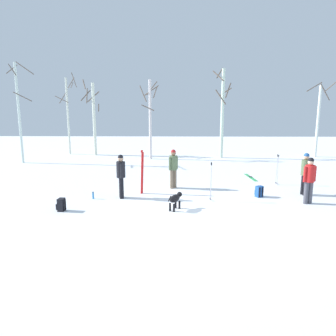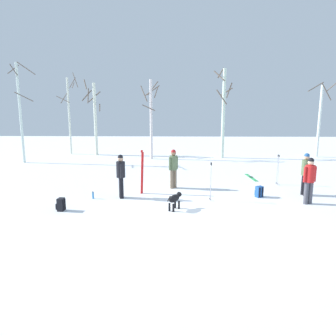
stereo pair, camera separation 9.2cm
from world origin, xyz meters
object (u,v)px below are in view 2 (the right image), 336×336
(person_2, at_px, (310,178))
(ski_poles_0, at_px, (211,180))
(person_3, at_px, (306,171))
(water_bottle_0, at_px, (93,195))
(dog, at_px, (175,199))
(birch_tree_5, at_px, (320,119))
(ski_pair_planted_0, at_px, (142,172))
(birch_tree_2, at_px, (95,116))
(person_0, at_px, (121,173))
(birch_tree_0, at_px, (20,111))
(backpack_1, at_px, (259,192))
(birch_tree_4, at_px, (223,111))
(ski_pair_lying_0, at_px, (251,177))
(birch_tree_3, at_px, (151,117))
(person_1, at_px, (173,166))
(backpack_0, at_px, (61,205))
(ski_poles_1, at_px, (278,169))
(birch_tree_1, at_px, (69,113))

(person_2, height_order, ski_poles_0, person_2)
(person_3, height_order, water_bottle_0, person_3)
(dog, bearing_deg, birch_tree_5, 50.45)
(ski_poles_0, bearing_deg, ski_pair_planted_0, 159.73)
(person_2, distance_m, birch_tree_2, 16.53)
(ski_poles_0, distance_m, birch_tree_2, 14.20)
(person_0, bearing_deg, birch_tree_5, 41.73)
(dog, distance_m, ski_poles_0, 1.79)
(person_0, height_order, person_3, same)
(birch_tree_0, bearing_deg, dog, -43.59)
(person_2, height_order, backpack_1, person_2)
(ski_poles_0, xyz_separation_m, birch_tree_4, (1.97, 10.82, 2.50))
(water_bottle_0, bearing_deg, backpack_1, 3.70)
(person_3, distance_m, ski_pair_lying_0, 3.65)
(water_bottle_0, xyz_separation_m, birch_tree_0, (-6.69, 8.16, 3.20))
(water_bottle_0, distance_m, birch_tree_5, 17.74)
(ski_pair_lying_0, xyz_separation_m, birch_tree_3, (-5.57, 5.99, 2.90))
(person_0, bearing_deg, water_bottle_0, -171.61)
(dog, distance_m, birch_tree_2, 14.60)
(birch_tree_3, distance_m, birch_tree_4, 5.10)
(ski_pair_lying_0, height_order, backpack_1, backpack_1)
(person_0, xyz_separation_m, birch_tree_5, (12.40, 11.06, 1.80))
(ski_pair_planted_0, height_order, birch_tree_5, birch_tree_5)
(birch_tree_2, height_order, birch_tree_3, birch_tree_2)
(person_0, bearing_deg, birch_tree_0, 134.17)
(birch_tree_2, bearing_deg, birch_tree_0, -136.25)
(ski_pair_planted_0, height_order, birch_tree_0, birch_tree_0)
(ski_pair_lying_0, bearing_deg, water_bottle_0, -150.44)
(birch_tree_3, xyz_separation_m, birch_tree_5, (12.02, 1.24, -0.13))
(person_2, relative_size, ski_pair_planted_0, 0.95)
(person_1, bearing_deg, person_0, -141.47)
(person_1, xyz_separation_m, backpack_1, (3.41, -1.35, -0.77))
(dog, xyz_separation_m, backpack_1, (3.32, 1.67, -0.17))
(person_3, height_order, birch_tree_2, birch_tree_2)
(person_1, height_order, backpack_0, person_1)
(ski_pair_lying_0, bearing_deg, backpack_0, -144.80)
(person_1, bearing_deg, ski_poles_1, 8.81)
(ski_poles_0, xyz_separation_m, water_bottle_0, (-4.53, 0.14, -0.65))
(ski_poles_0, distance_m, birch_tree_3, 10.79)
(birch_tree_2, height_order, birch_tree_5, birch_tree_2)
(ski_pair_lying_0, xyz_separation_m, birch_tree_0, (-13.73, 4.17, 3.32))
(water_bottle_0, bearing_deg, birch_tree_0, 129.36)
(birch_tree_1, bearing_deg, birch_tree_0, -112.80)
(person_2, bearing_deg, person_1, 156.07)
(birch_tree_2, xyz_separation_m, birch_tree_3, (4.38, -1.79, 0.01))
(ski_poles_0, xyz_separation_m, backpack_0, (-5.24, -1.34, -0.57))
(person_2, relative_size, ski_pair_lying_0, 0.97)
(person_1, height_order, ski_poles_1, person_1)
(person_2, height_order, birch_tree_4, birch_tree_4)
(ski_poles_0, distance_m, backpack_1, 2.13)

